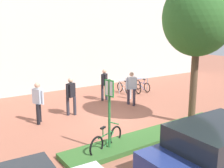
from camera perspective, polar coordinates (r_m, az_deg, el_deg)
The scene contains 13 objects.
ground_plane at distance 10.98m, azimuth 0.95°, elevation -8.27°, with size 60.00×60.00×0.00m, color #9E5B47.
building_facade at distance 16.88m, azimuth -14.18°, elevation 15.64°, with size 28.00×1.20×10.00m, color silver.
planter_strip at distance 9.49m, azimuth 9.31°, elevation -11.21°, with size 7.00×1.10×0.16m, color #336028.
tree_sidewalk at distance 10.57m, azimuth 18.57°, elevation 13.75°, with size 2.71×2.71×5.75m.
parking_sign_post at distance 7.85m, azimuth -0.61°, elevation -4.72°, with size 0.11×0.36×2.34m.
bike_at_sign at distance 8.34m, azimuth -1.22°, elevation -12.39°, with size 1.59×0.66×0.86m.
bike_rack_cluster at distance 16.00m, azimuth 4.82°, elevation -0.58°, with size 2.09×1.68×0.83m.
bollard_steel at distance 14.42m, azimuth 4.02°, elevation -1.53°, with size 0.16×0.16×0.90m, color #ADADB2.
person_suited_dark at distance 13.96m, azimuth -1.71°, elevation 0.29°, with size 0.50×0.44×1.72m.
person_casual_tan at distance 10.90m, azimuth -16.13°, elevation -3.48°, with size 0.39×0.55×1.72m.
person_shirt_blue at distance 13.07m, azimuth 4.33°, elevation -0.53°, with size 0.58×0.53×1.72m.
person_suited_navy at distance 11.62m, azimuth -9.13°, elevation -2.22°, with size 0.54×0.40×1.72m.
car_navy_sedan at distance 7.23m, azimuth 23.01°, elevation -13.82°, with size 4.33×2.08×1.54m.
Camera 1 is at (-5.99, -8.39, 3.77)m, focal length 41.12 mm.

